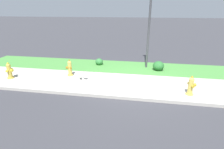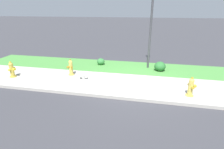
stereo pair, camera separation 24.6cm
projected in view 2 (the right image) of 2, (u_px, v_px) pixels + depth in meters
ground_plane at (134, 85)px, 7.49m from camera, size 120.00×120.00×0.00m
sidewalk_pavement at (134, 85)px, 7.49m from camera, size 18.00×2.49×0.01m
grass_verge at (138, 68)px, 9.65m from camera, size 18.00×2.23×0.01m
street_curb at (131, 98)px, 6.26m from camera, size 18.00×0.16×0.12m
fire_hydrant_mid_block at (12, 70)px, 8.23m from camera, size 0.34×0.37×0.77m
fire_hydrant_by_grass_verge at (71, 68)px, 8.48m from camera, size 0.33×0.34×0.80m
fire_hydrant_at_driveway at (191, 87)px, 6.43m from camera, size 0.34×0.37×0.75m
small_white_dog at (82, 75)px, 7.99m from camera, size 0.48×0.20×0.39m
street_lamp at (152, 11)px, 8.65m from camera, size 0.32×0.32×4.44m
shrub_bush_mid_verge at (160, 66)px, 9.11m from camera, size 0.58×0.58×0.49m
shrub_bush_far_verge at (101, 62)px, 10.15m from camera, size 0.44×0.44×0.37m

